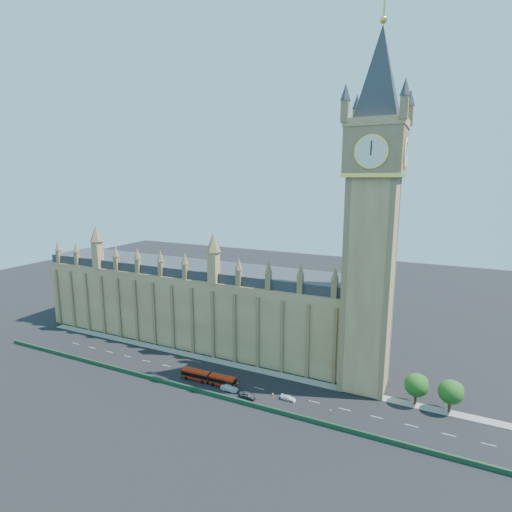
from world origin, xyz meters
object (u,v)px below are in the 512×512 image
at_px(red_bus, 208,378).
at_px(car_white, 288,398).
at_px(car_silver, 229,388).
at_px(car_grey, 248,395).

xyz_separation_m(red_bus, car_white, (24.18, 1.03, -0.92)).
relative_size(car_silver, car_white, 1.19).
distance_m(car_silver, car_white, 16.69).
bearing_deg(car_silver, car_grey, -100.25).
relative_size(red_bus, car_grey, 3.61).
bearing_deg(car_silver, red_bus, 78.37).
distance_m(car_grey, car_silver, 6.33).
bearing_deg(red_bus, car_silver, -12.61).
xyz_separation_m(car_grey, car_silver, (-6.24, 1.07, 0.01)).
bearing_deg(car_white, red_bus, 93.15).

